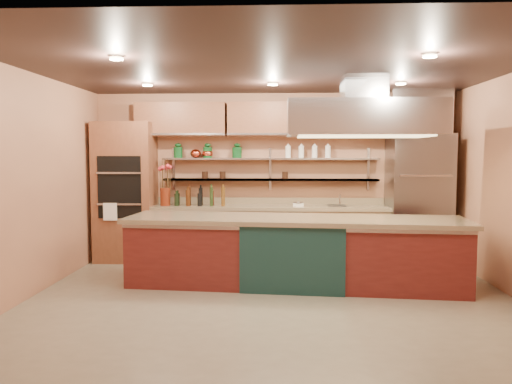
{
  "coord_description": "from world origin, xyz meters",
  "views": [
    {
      "loc": [
        0.06,
        -5.98,
        1.79
      ],
      "look_at": [
        -0.23,
        1.0,
        1.25
      ],
      "focal_mm": 35.0,
      "sensor_mm": 36.0,
      "label": 1
    }
  ],
  "objects_px": {
    "island": "(294,251)",
    "copper_kettle": "(196,154)",
    "kitchen_scale": "(298,203)",
    "refrigerator": "(418,199)",
    "flower_vase": "(165,197)",
    "green_canister": "(236,153)"
  },
  "relations": [
    {
      "from": "refrigerator",
      "to": "kitchen_scale",
      "type": "xyz_separation_m",
      "value": [
        -1.94,
        0.01,
        -0.07
      ]
    },
    {
      "from": "refrigerator",
      "to": "flower_vase",
      "type": "xyz_separation_m",
      "value": [
        -4.13,
        0.01,
        0.03
      ]
    },
    {
      "from": "island",
      "to": "kitchen_scale",
      "type": "xyz_separation_m",
      "value": [
        0.12,
        1.44,
        0.51
      ]
    },
    {
      "from": "refrigerator",
      "to": "island",
      "type": "xyz_separation_m",
      "value": [
        -2.05,
        -1.43,
        -0.59
      ]
    },
    {
      "from": "island",
      "to": "green_canister",
      "type": "distance_m",
      "value": 2.32
    },
    {
      "from": "refrigerator",
      "to": "island",
      "type": "relative_size",
      "value": 0.47
    },
    {
      "from": "copper_kettle",
      "to": "island",
      "type": "bearing_deg",
      "value": -46.04
    },
    {
      "from": "copper_kettle",
      "to": "green_canister",
      "type": "distance_m",
      "value": 0.69
    },
    {
      "from": "island",
      "to": "refrigerator",
      "type": "bearing_deg",
      "value": 39.9
    },
    {
      "from": "island",
      "to": "copper_kettle",
      "type": "distance_m",
      "value": 2.66
    },
    {
      "from": "refrigerator",
      "to": "green_canister",
      "type": "relative_size",
      "value": 12.38
    },
    {
      "from": "copper_kettle",
      "to": "flower_vase",
      "type": "bearing_deg",
      "value": -155.15
    },
    {
      "from": "island",
      "to": "kitchen_scale",
      "type": "relative_size",
      "value": 26.22
    },
    {
      "from": "refrigerator",
      "to": "flower_vase",
      "type": "relative_size",
      "value": 7.19
    },
    {
      "from": "green_canister",
      "to": "kitchen_scale",
      "type": "bearing_deg",
      "value": -12.08
    },
    {
      "from": "kitchen_scale",
      "to": "copper_kettle",
      "type": "bearing_deg",
      "value": 160.47
    },
    {
      "from": "island",
      "to": "flower_vase",
      "type": "height_order",
      "value": "flower_vase"
    },
    {
      "from": "refrigerator",
      "to": "flower_vase",
      "type": "bearing_deg",
      "value": 179.86
    },
    {
      "from": "refrigerator",
      "to": "kitchen_scale",
      "type": "height_order",
      "value": "refrigerator"
    },
    {
      "from": "kitchen_scale",
      "to": "copper_kettle",
      "type": "xyz_separation_m",
      "value": [
        -1.72,
        0.22,
        0.81
      ]
    },
    {
      "from": "flower_vase",
      "to": "kitchen_scale",
      "type": "relative_size",
      "value": 1.72
    },
    {
      "from": "flower_vase",
      "to": "kitchen_scale",
      "type": "height_order",
      "value": "flower_vase"
    }
  ]
}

